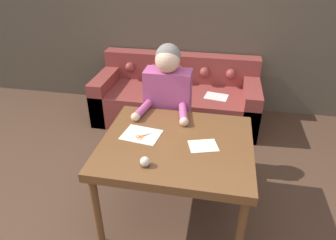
% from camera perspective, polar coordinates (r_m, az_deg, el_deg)
% --- Properties ---
extents(ground_plane, '(16.00, 16.00, 0.00)m').
position_cam_1_polar(ground_plane, '(2.76, -1.84, -18.62)').
color(ground_plane, '#4C3323').
extents(wall_back, '(8.00, 0.06, 2.60)m').
position_cam_1_polar(wall_back, '(4.14, 5.05, 19.43)').
color(wall_back, brown).
rests_on(wall_back, ground_plane).
extents(dining_table, '(1.17, 1.01, 0.76)m').
position_cam_1_polar(dining_table, '(2.38, 1.60, -5.68)').
color(dining_table, brown).
rests_on(dining_table, ground_plane).
extents(couch, '(2.11, 0.90, 0.81)m').
position_cam_1_polar(couch, '(4.05, 1.69, 4.22)').
color(couch, brown).
rests_on(couch, ground_plane).
extents(person, '(0.51, 0.58, 1.33)m').
position_cam_1_polar(person, '(2.94, -0.04, 2.33)').
color(person, '#33281E').
rests_on(person, ground_plane).
extents(pattern_paper_main, '(0.33, 0.28, 0.00)m').
position_cam_1_polar(pattern_paper_main, '(2.43, -5.11, -2.80)').
color(pattern_paper_main, beige).
rests_on(pattern_paper_main, dining_table).
extents(pattern_paper_offcut, '(0.25, 0.22, 0.00)m').
position_cam_1_polar(pattern_paper_offcut, '(2.31, 6.72, -4.91)').
color(pattern_paper_offcut, beige).
rests_on(pattern_paper_offcut, dining_table).
extents(scissors, '(0.18, 0.17, 0.01)m').
position_cam_1_polar(scissors, '(2.41, -4.66, -3.06)').
color(scissors, silver).
rests_on(scissors, dining_table).
extents(pin_cushion, '(0.07, 0.07, 0.07)m').
position_cam_1_polar(pin_cushion, '(2.09, -4.41, -7.97)').
color(pin_cushion, '#4C3828').
rests_on(pin_cushion, dining_table).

